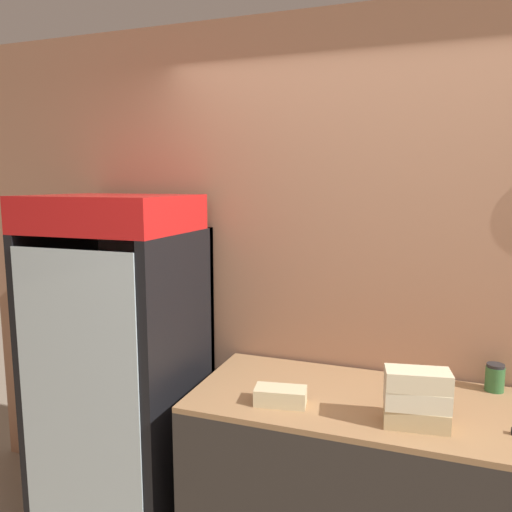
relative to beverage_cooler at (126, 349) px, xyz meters
The scene contains 8 objects.
wall_back 1.49m from the beverage_cooler, 13.94° to the left, with size 5.20×0.09×2.70m.
prep_counter 1.50m from the beverage_cooler, ahead, with size 1.78×0.71×0.93m.
beverage_cooler is the anchor object (origin of this frame).
sandwich_stack_bottom 1.50m from the beverage_cooler, ahead, with size 0.26×0.15×0.08m.
sandwich_stack_middle 1.50m from the beverage_cooler, ahead, with size 0.26×0.16×0.08m.
sandwich_stack_top 1.51m from the beverage_cooler, ahead, with size 0.26×0.16×0.08m.
sandwich_flat_left 0.96m from the beverage_cooler, 13.77° to the right, with size 0.23×0.15×0.07m.
condiment_jar 1.82m from the beverage_cooler, ahead, with size 0.08×0.08×0.13m.
Camera 1 is at (0.11, -1.20, 1.87)m, focal length 35.00 mm.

